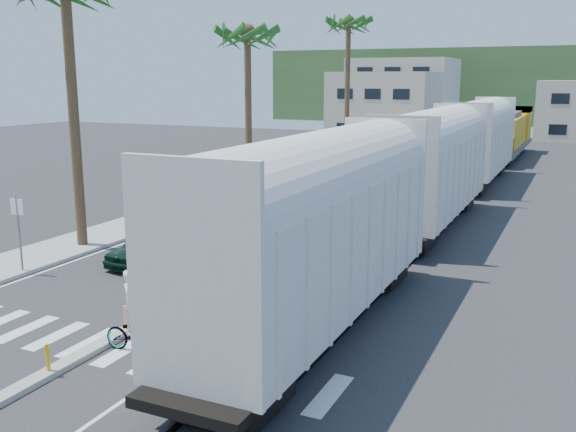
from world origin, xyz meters
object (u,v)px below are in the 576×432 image
object	(u,v)px
car_lead	(148,246)
cyclist	(136,326)
car_second	(230,214)
street_sign	(18,223)

from	to	relation	value
car_lead	cyclist	bearing A→B (deg)	-52.47
car_second	cyclist	xyz separation A→B (m)	(5.16, -14.05, 0.06)
street_sign	car_lead	distance (m)	4.90
car_second	cyclist	world-z (taller)	cyclist
street_sign	cyclist	size ratio (longest dim) A/B	1.30
street_sign	car_second	size ratio (longest dim) A/B	0.70
car_lead	cyclist	size ratio (longest dim) A/B	1.77
car_lead	car_second	distance (m)	6.85
street_sign	car_second	xyz separation A→B (m)	(3.24, 10.12, -1.29)
car_lead	cyclist	xyz separation A→B (m)	(4.99, -7.21, 0.06)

